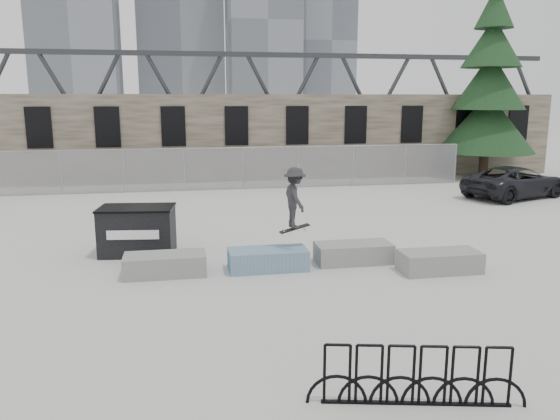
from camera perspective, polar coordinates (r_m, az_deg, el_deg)
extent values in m
plane|color=#B8B9B3|center=(14.31, 1.86, -5.89)|extent=(120.00, 120.00, 0.00)
cube|color=brown|center=(29.80, -4.80, 7.63)|extent=(36.00, 2.50, 4.50)
cube|color=black|center=(29.13, -23.88, 7.88)|extent=(1.20, 0.12, 2.00)
cube|color=black|center=(28.56, -17.57, 8.27)|extent=(1.20, 0.12, 2.00)
cube|color=black|center=(28.35, -11.08, 8.57)|extent=(1.20, 0.12, 2.00)
cube|color=black|center=(28.50, -4.56, 8.76)|extent=(1.20, 0.12, 2.00)
cube|color=black|center=(29.00, 1.81, 8.84)|extent=(1.20, 0.12, 2.00)
cube|color=black|center=(29.84, 7.90, 8.82)|extent=(1.20, 0.12, 2.00)
cube|color=black|center=(30.99, 13.60, 8.70)|extent=(1.20, 0.12, 2.00)
cube|color=black|center=(32.41, 18.84, 8.53)|extent=(1.20, 0.12, 2.00)
cube|color=black|center=(34.08, 23.59, 8.30)|extent=(1.20, 0.12, 2.00)
cylinder|color=gray|center=(26.59, -21.93, 3.64)|extent=(0.06, 0.06, 2.00)
cylinder|color=gray|center=(26.17, -16.01, 3.92)|extent=(0.06, 0.06, 2.00)
cylinder|color=gray|center=(26.05, -9.97, 4.16)|extent=(0.06, 0.06, 2.00)
cylinder|color=gray|center=(26.21, -3.93, 4.35)|extent=(0.06, 0.06, 2.00)
cylinder|color=gray|center=(26.65, 1.97, 4.49)|extent=(0.06, 0.06, 2.00)
cylinder|color=gray|center=(27.37, 7.62, 4.58)|extent=(0.06, 0.06, 2.00)
cylinder|color=gray|center=(28.34, 12.93, 4.63)|extent=(0.06, 0.06, 2.00)
cylinder|color=gray|center=(29.53, 17.86, 4.64)|extent=(0.06, 0.06, 2.00)
cube|color=#99999E|center=(26.21, -3.93, 4.35)|extent=(22.00, 0.02, 2.00)
cylinder|color=gray|center=(26.10, -3.96, 6.53)|extent=(22.00, 0.04, 0.04)
cube|color=gray|center=(13.85, -11.91, -5.60)|extent=(2.00, 0.90, 0.53)
cube|color=#2D471E|center=(13.80, -11.95, -4.79)|extent=(1.76, 0.66, 0.10)
cube|color=teal|center=(13.99, -1.27, -5.18)|extent=(2.00, 0.90, 0.53)
cube|color=#2D471E|center=(13.93, -1.28, -4.38)|extent=(1.76, 0.66, 0.10)
cube|color=gray|center=(14.68, 7.67, -4.46)|extent=(2.00, 0.90, 0.53)
cube|color=#2D471E|center=(14.63, 7.69, -3.70)|extent=(1.76, 0.66, 0.10)
cube|color=gray|center=(14.38, 16.34, -5.19)|extent=(2.00, 0.90, 0.53)
cube|color=#2D471E|center=(14.32, 16.39, -4.41)|extent=(1.76, 0.66, 0.10)
cube|color=black|center=(15.78, -14.67, -2.16)|extent=(2.13, 1.43, 1.29)
cube|color=black|center=(15.64, -14.79, 0.21)|extent=(2.18, 1.49, 0.06)
cube|color=white|center=(15.18, -15.13, -2.53)|extent=(1.39, 0.19, 0.25)
cube|color=black|center=(8.50, 13.95, -19.01)|extent=(2.65, 0.64, 0.04)
torus|color=black|center=(8.14, 5.99, -16.70)|extent=(0.88, 0.24, 0.89)
torus|color=black|center=(8.18, 9.27, -16.64)|extent=(0.88, 0.24, 0.89)
torus|color=black|center=(8.25, 12.51, -16.52)|extent=(0.88, 0.24, 0.89)
torus|color=black|center=(8.34, 15.68, -16.36)|extent=(0.88, 0.24, 0.89)
torus|color=black|center=(8.46, 18.76, -16.16)|extent=(0.88, 0.24, 0.89)
torus|color=black|center=(8.59, 21.75, -15.92)|extent=(0.88, 0.24, 0.89)
cylinder|color=#38281E|center=(32.19, 20.57, 5.62)|extent=(0.50, 0.50, 2.70)
cone|color=black|center=(32.09, 20.78, 8.55)|extent=(5.17, 5.17, 3.20)
cone|color=black|center=(32.07, 21.07, 12.47)|extent=(3.85, 3.85, 3.00)
cone|color=black|center=(32.19, 21.34, 16.02)|extent=(3.15, 3.15, 2.60)
cone|color=black|center=(32.40, 21.58, 19.18)|extent=(2.01, 2.01, 2.20)
cube|color=slate|center=(100.27, -1.85, 18.89)|extent=(12.00, 12.00, 34.00)
cube|color=slate|center=(112.64, 4.74, 17.03)|extent=(10.00, 10.00, 30.00)
cube|color=#2D3033|center=(69.55, 0.32, 11.37)|extent=(70.00, 3.00, 1.20)
cube|color=#2D3033|center=(69.74, 0.32, 15.89)|extent=(70.00, 0.60, 0.60)
cube|color=gray|center=(70.48, -24.72, 8.70)|extent=(2.00, 3.00, 4.00)
cube|color=gray|center=(80.73, 22.03, 9.15)|extent=(2.00, 3.00, 4.00)
imported|color=black|center=(26.16, 23.36, 2.72)|extent=(5.43, 3.81, 1.38)
imported|color=#28282B|center=(13.89, 1.56, 1.30)|extent=(0.70, 1.07, 1.56)
cube|color=black|center=(14.06, 1.54, -1.95)|extent=(0.81, 0.31, 0.20)
cylinder|color=beige|center=(13.95, 0.47, -2.26)|extent=(0.06, 0.03, 0.06)
cylinder|color=beige|center=(14.08, 0.36, -2.13)|extent=(0.06, 0.03, 0.06)
cylinder|color=beige|center=(14.06, 2.71, -2.16)|extent=(0.06, 0.03, 0.06)
cylinder|color=beige|center=(14.19, 2.59, -2.03)|extent=(0.06, 0.03, 0.06)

